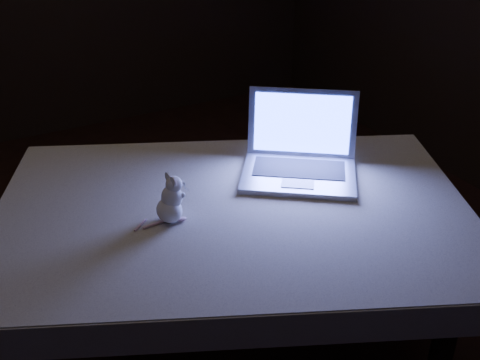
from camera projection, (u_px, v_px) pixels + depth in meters
floor at (176, 332)px, 2.75m from camera, size 5.00×5.00×0.00m
table at (234, 301)px, 2.31m from camera, size 1.81×1.54×0.83m
tablecloth at (220, 221)px, 2.13m from camera, size 1.99×1.90×0.12m
laptop at (300, 144)px, 2.22m from camera, size 0.57×0.55×0.29m
plush_mouse at (169, 199)px, 1.99m from camera, size 0.17×0.17×0.17m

